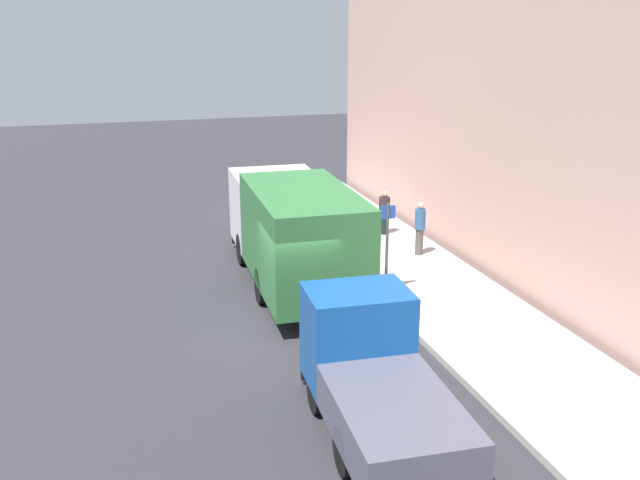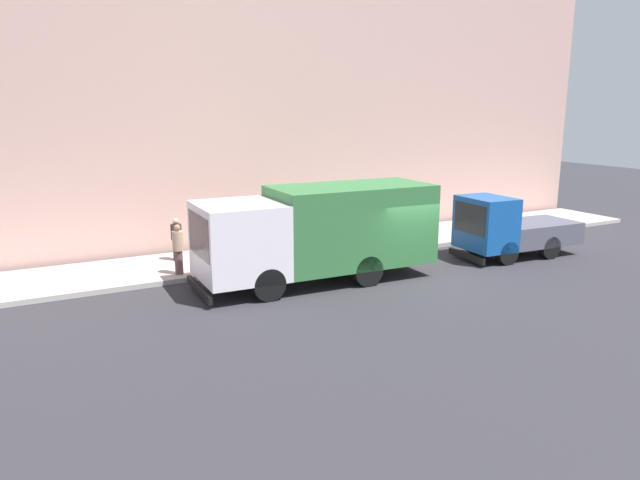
{
  "view_description": "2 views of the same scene",
  "coord_description": "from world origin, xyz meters",
  "px_view_note": "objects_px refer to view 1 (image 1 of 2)",
  "views": [
    {
      "loc": [
        -3.84,
        -16.05,
        7.44
      ],
      "look_at": [
        1.64,
        2.05,
        1.58
      ],
      "focal_mm": 40.11,
      "sensor_mm": 36.0,
      "label": 1
    },
    {
      "loc": [
        -15.3,
        11.66,
        5.59
      ],
      "look_at": [
        1.75,
        2.55,
        1.22
      ],
      "focal_mm": 33.16,
      "sensor_mm": 36.0,
      "label": 2
    }
  ],
  "objects_px": {
    "large_utility_truck": "(293,228)",
    "traffic_cone_orange": "(334,235)",
    "small_flatbed_truck": "(374,376)",
    "pedestrian_walking": "(384,212)",
    "pedestrian_third": "(331,210)",
    "pedestrian_standing": "(420,227)",
    "street_sign_post": "(387,241)"
  },
  "relations": [
    {
      "from": "small_flatbed_truck",
      "to": "street_sign_post",
      "type": "height_order",
      "value": "street_sign_post"
    },
    {
      "from": "small_flatbed_truck",
      "to": "pedestrian_third",
      "type": "distance_m",
      "value": 12.16
    },
    {
      "from": "traffic_cone_orange",
      "to": "small_flatbed_truck",
      "type": "bearing_deg",
      "value": -104.14
    },
    {
      "from": "pedestrian_standing",
      "to": "street_sign_post",
      "type": "distance_m",
      "value": 3.75
    },
    {
      "from": "pedestrian_standing",
      "to": "street_sign_post",
      "type": "bearing_deg",
      "value": -19.0
    },
    {
      "from": "small_flatbed_truck",
      "to": "pedestrian_walking",
      "type": "height_order",
      "value": "small_flatbed_truck"
    },
    {
      "from": "pedestrian_third",
      "to": "traffic_cone_orange",
      "type": "xyz_separation_m",
      "value": [
        -0.24,
        -1.1,
        -0.56
      ]
    },
    {
      "from": "small_flatbed_truck",
      "to": "large_utility_truck",
      "type": "bearing_deg",
      "value": 89.25
    },
    {
      "from": "small_flatbed_truck",
      "to": "pedestrian_walking",
      "type": "distance_m",
      "value": 12.34
    },
    {
      "from": "small_flatbed_truck",
      "to": "pedestrian_walking",
      "type": "relative_size",
      "value": 3.2
    },
    {
      "from": "traffic_cone_orange",
      "to": "street_sign_post",
      "type": "bearing_deg",
      "value": -90.34
    },
    {
      "from": "street_sign_post",
      "to": "pedestrian_standing",
      "type": "bearing_deg",
      "value": 51.37
    },
    {
      "from": "pedestrian_standing",
      "to": "small_flatbed_truck",
      "type": "bearing_deg",
      "value": -9.61
    },
    {
      "from": "large_utility_truck",
      "to": "traffic_cone_orange",
      "type": "bearing_deg",
      "value": 54.87
    },
    {
      "from": "small_flatbed_truck",
      "to": "street_sign_post",
      "type": "xyz_separation_m",
      "value": [
        2.67,
        6.01,
        0.6
      ]
    },
    {
      "from": "street_sign_post",
      "to": "small_flatbed_truck",
      "type": "bearing_deg",
      "value": -113.97
    },
    {
      "from": "pedestrian_walking",
      "to": "pedestrian_third",
      "type": "relative_size",
      "value": 0.92
    },
    {
      "from": "pedestrian_third",
      "to": "pedestrian_standing",
      "type": "bearing_deg",
      "value": 42.54
    },
    {
      "from": "small_flatbed_truck",
      "to": "traffic_cone_orange",
      "type": "bearing_deg",
      "value": 78.95
    },
    {
      "from": "small_flatbed_truck",
      "to": "traffic_cone_orange",
      "type": "distance_m",
      "value": 11.06
    },
    {
      "from": "small_flatbed_truck",
      "to": "pedestrian_standing",
      "type": "bearing_deg",
      "value": 63.85
    },
    {
      "from": "large_utility_truck",
      "to": "pedestrian_walking",
      "type": "xyz_separation_m",
      "value": [
        4.23,
        3.55,
        -0.75
      ]
    },
    {
      "from": "pedestrian_walking",
      "to": "pedestrian_third",
      "type": "xyz_separation_m",
      "value": [
        -1.82,
        0.42,
        0.08
      ]
    },
    {
      "from": "pedestrian_walking",
      "to": "pedestrian_standing",
      "type": "bearing_deg",
      "value": -168.91
    },
    {
      "from": "small_flatbed_truck",
      "to": "pedestrian_standing",
      "type": "height_order",
      "value": "small_flatbed_truck"
    },
    {
      "from": "pedestrian_walking",
      "to": "traffic_cone_orange",
      "type": "bearing_deg",
      "value": 113.96
    },
    {
      "from": "pedestrian_standing",
      "to": "pedestrian_third",
      "type": "height_order",
      "value": "pedestrian_standing"
    },
    {
      "from": "small_flatbed_truck",
      "to": "pedestrian_third",
      "type": "bearing_deg",
      "value": 79.12
    },
    {
      "from": "large_utility_truck",
      "to": "traffic_cone_orange",
      "type": "distance_m",
      "value": 3.8
    },
    {
      "from": "large_utility_truck",
      "to": "pedestrian_standing",
      "type": "xyz_separation_m",
      "value": [
        4.46,
        1.07,
        -0.64
      ]
    },
    {
      "from": "pedestrian_standing",
      "to": "large_utility_truck",
      "type": "bearing_deg",
      "value": -56.93
    },
    {
      "from": "small_flatbed_truck",
      "to": "street_sign_post",
      "type": "relative_size",
      "value": 1.93
    }
  ]
}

